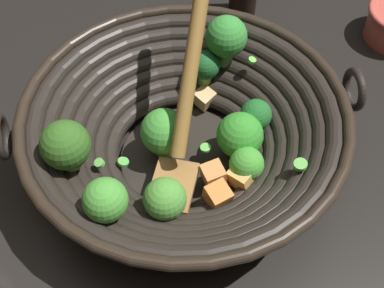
% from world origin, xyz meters
% --- Properties ---
extents(ground_plane, '(4.00, 4.00, 0.00)m').
position_xyz_m(ground_plane, '(0.00, 0.00, 0.00)').
color(ground_plane, black).
extents(wok, '(0.39, 0.43, 0.24)m').
position_xyz_m(wok, '(-0.00, 0.00, 0.07)').
color(wok, black).
rests_on(wok, ground).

